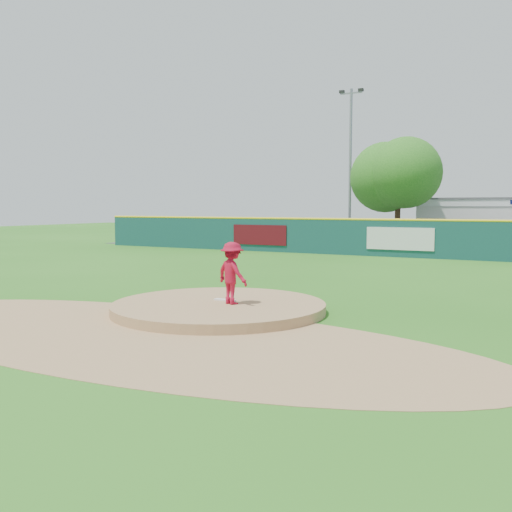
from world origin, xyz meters
The scene contains 12 objects.
ground centered at (0.00, 0.00, 0.00)m, with size 120.00×120.00×0.00m, color #286B19.
pitchers_mound centered at (0.00, 0.00, 0.00)m, with size 5.50×5.50×0.50m, color #9E774C.
pitching_rubber centered at (0.00, 0.30, 0.27)m, with size 0.60×0.15×0.04m, color white.
infield_dirt_arc centered at (0.00, -3.00, 0.01)m, with size 15.40×15.40×0.01m, color #9E774C.
parking_lot centered at (0.00, 27.00, 0.01)m, with size 44.00×16.00×0.02m, color #38383A.
pitcher centered at (0.42, -0.02, 1.04)m, with size 1.02×0.59×1.58m, color #A30E27.
van centered at (4.73, 23.53, 0.69)m, with size 2.23×4.83×1.34m, color white.
fence_banners centered at (-4.24, 17.92, 1.00)m, with size 12.08×0.04×1.20m.
playground_slide centered at (-14.18, 22.97, 0.68)m, with size 0.87×2.44×1.35m.
outfield_fence centered at (0.00, 18.00, 1.09)m, with size 40.00×0.14×2.07m.
deciduous_tree centered at (-2.00, 25.00, 4.55)m, with size 5.60×5.60×7.36m.
light_pole_left centered at (-6.00, 27.00, 6.05)m, with size 1.75×0.25×11.00m.
Camera 1 is at (7.81, -12.28, 2.72)m, focal length 40.00 mm.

